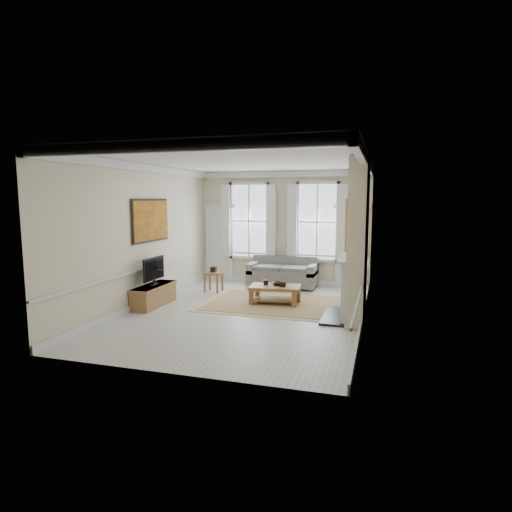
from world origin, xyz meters
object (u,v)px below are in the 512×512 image
(sofa, at_px, (283,274))
(side_table, at_px, (214,276))
(coffee_table, at_px, (275,289))
(tv_stand, at_px, (154,295))

(sofa, bearing_deg, side_table, -143.77)
(sofa, xyz_separation_m, coffee_table, (0.30, -2.14, 0.01))
(side_table, relative_size, tv_stand, 0.39)
(side_table, bearing_deg, tv_stand, -112.09)
(sofa, height_order, coffee_table, sofa)
(sofa, xyz_separation_m, tv_stand, (-2.47, -3.15, -0.11))
(sofa, bearing_deg, tv_stand, -128.09)
(sofa, distance_m, tv_stand, 4.01)
(sofa, height_order, side_table, sofa)
(sofa, relative_size, side_table, 3.54)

